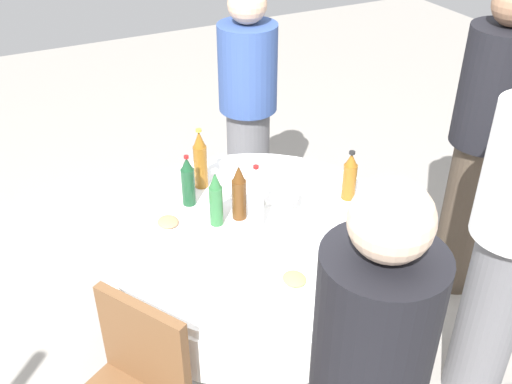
{
  "coord_description": "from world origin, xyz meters",
  "views": [
    {
      "loc": [
        -1.95,
        0.96,
        2.33
      ],
      "look_at": [
        0.0,
        0.0,
        0.92
      ],
      "focal_mm": 42.11,
      "sensor_mm": 36.0,
      "label": 1
    }
  ],
  "objects": [
    {
      "name": "bottle_clear_rear",
      "position": [
        0.0,
        0.0,
        0.89
      ],
      "size": [
        0.07,
        0.07,
        0.32
      ],
      "color": "silver",
      "rests_on": "dining_table"
    },
    {
      "name": "bottle_dark_green_inner",
      "position": [
        0.3,
        0.2,
        0.86
      ],
      "size": [
        0.06,
        0.06,
        0.26
      ],
      "color": "#194728",
      "rests_on": "dining_table"
    },
    {
      "name": "plate_mid",
      "position": [
        -0.33,
        0.33,
        0.75
      ],
      "size": [
        0.23,
        0.23,
        0.02
      ],
      "color": "white",
      "rests_on": "dining_table"
    },
    {
      "name": "person_east",
      "position": [
        -0.07,
        -1.24,
        0.89
      ],
      "size": [
        0.34,
        0.34,
        1.7
      ],
      "rotation": [
        0.0,
        0.0,
        3.09
      ],
      "color": "#4C3F33",
      "rests_on": "ground_plane"
    },
    {
      "name": "bottle_amber_east",
      "position": [
        0.01,
        -0.5,
        0.86
      ],
      "size": [
        0.07,
        0.07,
        0.25
      ],
      "color": "#8C5619",
      "rests_on": "dining_table"
    },
    {
      "name": "person_inner",
      "position": [
        0.97,
        -0.43,
        0.81
      ],
      "size": [
        0.34,
        0.34,
        1.54
      ],
      "rotation": [
        0.0,
        0.0,
        4.3
      ],
      "color": "slate",
      "rests_on": "ground_plane"
    },
    {
      "name": "dining_table",
      "position": [
        0.0,
        0.0,
        0.59
      ],
      "size": [
        1.38,
        1.38,
        0.74
      ],
      "color": "white",
      "rests_on": "ground_plane"
    },
    {
      "name": "person_rear",
      "position": [
        -0.7,
        -0.79,
        0.88
      ],
      "size": [
        0.34,
        0.34,
        1.67
      ],
      "rotation": [
        0.0,
        0.0,
        2.42
      ],
      "color": "slate",
      "rests_on": "ground_plane"
    },
    {
      "name": "plate_front",
      "position": [
        0.17,
        0.35,
        0.75
      ],
      "size": [
        0.23,
        0.23,
        0.04
      ],
      "color": "white",
      "rests_on": "dining_table"
    },
    {
      "name": "bottle_green_outer",
      "position": [
        0.1,
        0.15,
        0.87
      ],
      "size": [
        0.06,
        0.06,
        0.28
      ],
      "color": "#2D6B38",
      "rests_on": "dining_table"
    },
    {
      "name": "spoon_outer",
      "position": [
        -0.13,
        -0.18,
        0.74
      ],
      "size": [
        0.18,
        0.06,
        0.0
      ],
      "primitive_type": "cube",
      "rotation": [
        0.0,
        0.0,
        3.38
      ],
      "color": "silver",
      "rests_on": "dining_table"
    },
    {
      "name": "bottle_brown_near",
      "position": [
        0.1,
        0.04,
        0.87
      ],
      "size": [
        0.07,
        0.07,
        0.29
      ],
      "color": "#593314",
      "rests_on": "dining_table"
    },
    {
      "name": "fork_inner",
      "position": [
        0.46,
        -0.1,
        0.74
      ],
      "size": [
        0.03,
        0.18,
        0.0
      ],
      "primitive_type": "cube",
      "rotation": [
        0.0,
        0.0,
        4.61
      ],
      "color": "silver",
      "rests_on": "dining_table"
    },
    {
      "name": "ground_plane",
      "position": [
        0.0,
        0.0,
        0.0
      ],
      "size": [
        10.0,
        10.0,
        0.0
      ],
      "primitive_type": "plane",
      "color": "gray"
    },
    {
      "name": "wine_glass_east",
      "position": [
        0.02,
        -0.19,
        0.85
      ],
      "size": [
        0.06,
        0.06,
        0.15
      ],
      "color": "white",
      "rests_on": "dining_table"
    },
    {
      "name": "plate_north",
      "position": [
        -0.4,
        -0.25,
        0.75
      ],
      "size": [
        0.23,
        0.23,
        0.02
      ],
      "color": "white",
      "rests_on": "dining_table"
    },
    {
      "name": "bottle_amber_right",
      "position": [
        0.42,
        0.09,
        0.89
      ],
      "size": [
        0.07,
        0.07,
        0.31
      ],
      "color": "#8C5619",
      "rests_on": "dining_table"
    },
    {
      "name": "fork_east",
      "position": [
        -0.06,
        0.25,
        0.74
      ],
      "size": [
        0.17,
        0.09,
        0.0
      ],
      "primitive_type": "cube",
      "rotation": [
        0.0,
        0.0,
        3.6
      ],
      "color": "silver",
      "rests_on": "dining_table"
    },
    {
      "name": "plate_west",
      "position": [
        -0.41,
        0.03,
        0.75
      ],
      "size": [
        0.23,
        0.23,
        0.04
      ],
      "color": "white",
      "rests_on": "dining_table"
    },
    {
      "name": "wine_glass_near",
      "position": [
        -0.33,
        -0.45,
        0.84
      ],
      "size": [
        0.06,
        0.06,
        0.14
      ],
      "color": "white",
      "rests_on": "dining_table"
    },
    {
      "name": "folded_napkin",
      "position": [
        0.19,
        -0.2,
        0.75
      ],
      "size": [
        0.18,
        0.18,
        0.02
      ],
      "primitive_type": "cube",
      "rotation": [
        0.0,
        0.0,
        -0.09
      ],
      "color": "white",
      "rests_on": "dining_table"
    }
  ]
}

